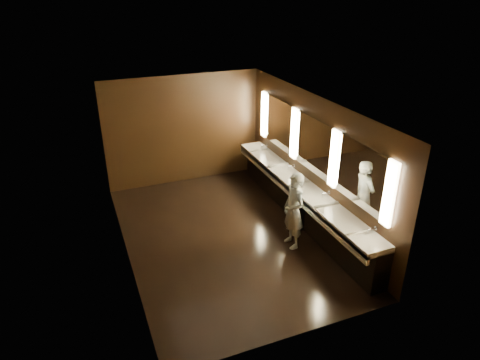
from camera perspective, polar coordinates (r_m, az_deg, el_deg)
name	(u,v)px	position (r m, az deg, el deg)	size (l,w,h in m)	color
floor	(225,236)	(9.07, -1.98, -7.44)	(6.00, 6.00, 0.00)	black
ceiling	(223,106)	(7.91, -2.28, 9.87)	(4.00, 6.00, 0.02)	#2D2D2B
wall_back	(184,130)	(11.07, -7.50, 6.64)	(4.00, 0.02, 2.80)	black
wall_front	(299,260)	(6.03, 7.89, -10.50)	(4.00, 0.02, 2.80)	black
wall_left	(120,193)	(8.01, -15.68, -1.65)	(0.02, 6.00, 2.80)	black
wall_right	(313,161)	(9.21, 9.66, 2.56)	(0.02, 6.00, 2.80)	black
sink_counter	(301,200)	(9.49, 8.20, -2.65)	(0.55, 5.40, 1.01)	black
mirror_band	(313,145)	(9.07, 9.71, 4.58)	(0.06, 5.03, 1.15)	#FFEBB4
person	(294,211)	(8.44, 7.17, -4.10)	(0.57, 0.38, 1.57)	#98BBE2
trash_bin	(298,216)	(9.31, 7.70, -4.73)	(0.36, 0.36, 0.56)	black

